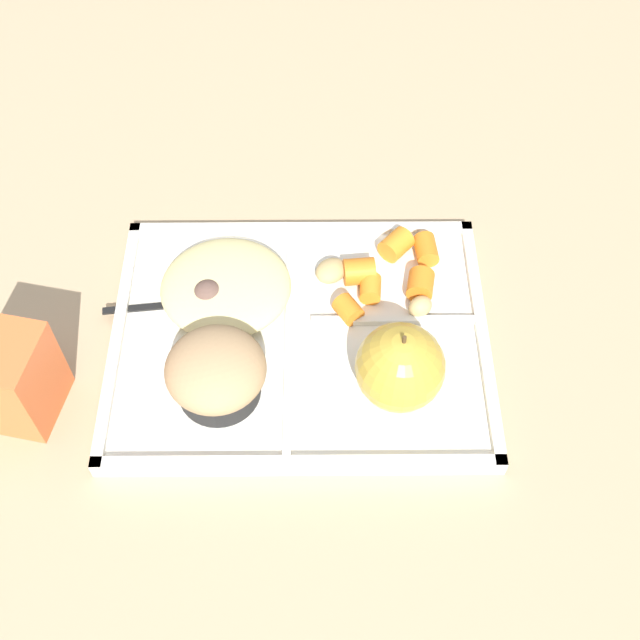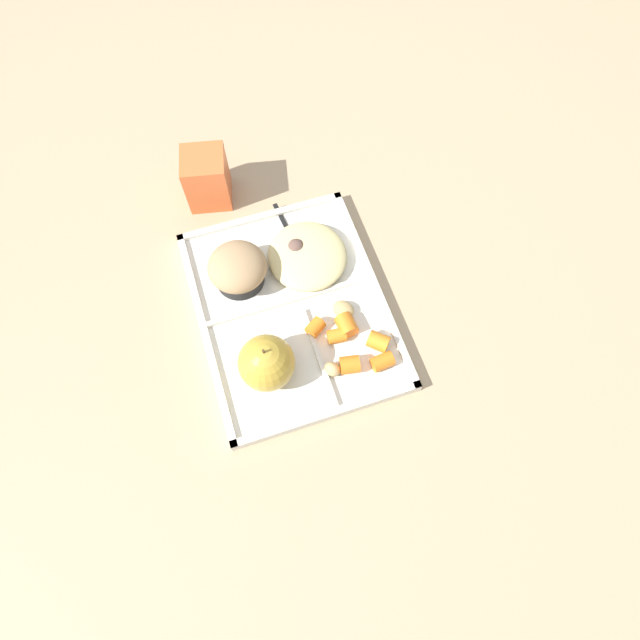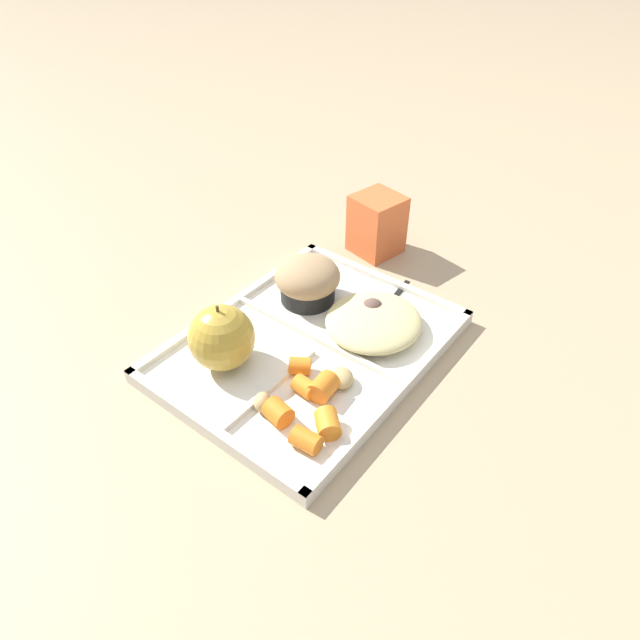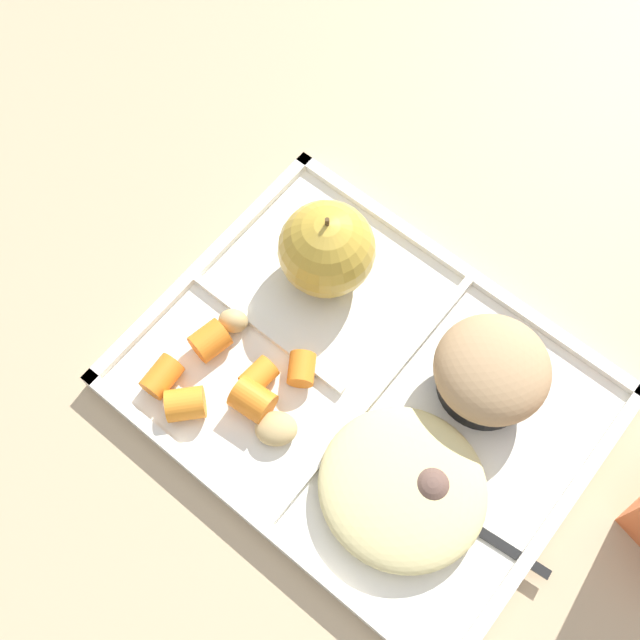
{
  "view_description": "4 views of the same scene",
  "coord_description": "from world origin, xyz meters",
  "px_view_note": "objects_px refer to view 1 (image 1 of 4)",
  "views": [
    {
      "loc": [
        -0.02,
        0.45,
        0.67
      ],
      "look_at": [
        -0.02,
        -0.0,
        0.03
      ],
      "focal_mm": 45.42,
      "sensor_mm": 36.0,
      "label": 1
    },
    {
      "loc": [
        -0.36,
        0.07,
        0.76
      ],
      "look_at": [
        -0.05,
        -0.03,
        0.05
      ],
      "focal_mm": 30.12,
      "sensor_mm": 36.0,
      "label": 2
    },
    {
      "loc": [
        -0.42,
        -0.34,
        0.5
      ],
      "look_at": [
        0.0,
        -0.01,
        0.06
      ],
      "focal_mm": 31.3,
      "sensor_mm": 36.0,
      "label": 3
    },
    {
      "loc": [
        0.11,
        -0.19,
        0.64
      ],
      "look_at": [
        -0.05,
        0.01,
        0.06
      ],
      "focal_mm": 44.84,
      "sensor_mm": 36.0,
      "label": 4
    }
  ],
  "objects_px": {
    "lunch_tray": "(301,339)",
    "green_apple": "(400,367)",
    "plastic_fork": "(189,304)",
    "milk_carton": "(10,377)",
    "bran_muffin": "(216,373)"
  },
  "relations": [
    {
      "from": "green_apple",
      "to": "milk_carton",
      "type": "bearing_deg",
      "value": 0.89
    },
    {
      "from": "plastic_fork",
      "to": "milk_carton",
      "type": "height_order",
      "value": "milk_carton"
    },
    {
      "from": "bran_muffin",
      "to": "plastic_fork",
      "type": "distance_m",
      "value": 0.11
    },
    {
      "from": "lunch_tray",
      "to": "green_apple",
      "type": "relative_size",
      "value": 4.11
    },
    {
      "from": "lunch_tray",
      "to": "bran_muffin",
      "type": "bearing_deg",
      "value": 39.78
    },
    {
      "from": "lunch_tray",
      "to": "green_apple",
      "type": "height_order",
      "value": "green_apple"
    },
    {
      "from": "plastic_fork",
      "to": "milk_carton",
      "type": "xyz_separation_m",
      "value": [
        0.15,
        0.11,
        0.03
      ]
    },
    {
      "from": "bran_muffin",
      "to": "plastic_fork",
      "type": "bearing_deg",
      "value": -69.79
    },
    {
      "from": "lunch_tray",
      "to": "milk_carton",
      "type": "bearing_deg",
      "value": 14.68
    },
    {
      "from": "plastic_fork",
      "to": "milk_carton",
      "type": "relative_size",
      "value": 1.55
    },
    {
      "from": "green_apple",
      "to": "milk_carton",
      "type": "height_order",
      "value": "green_apple"
    },
    {
      "from": "green_apple",
      "to": "bran_muffin",
      "type": "distance_m",
      "value": 0.17
    },
    {
      "from": "bran_muffin",
      "to": "plastic_fork",
      "type": "relative_size",
      "value": 0.62
    },
    {
      "from": "lunch_tray",
      "to": "plastic_fork",
      "type": "relative_size",
      "value": 2.46
    },
    {
      "from": "green_apple",
      "to": "milk_carton",
      "type": "distance_m",
      "value": 0.35
    }
  ]
}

